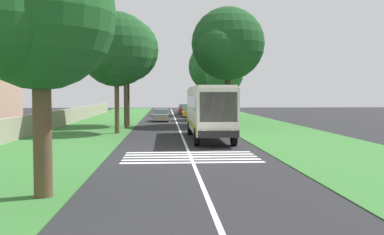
# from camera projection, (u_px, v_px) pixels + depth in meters

# --- Properties ---
(ground) EXTENTS (160.00, 160.00, 0.00)m
(ground) POSITION_uv_depth(u_px,v_px,m) (190.00, 154.00, 23.14)
(ground) COLOR #262628
(grass_verge_left) EXTENTS (120.00, 8.00, 0.04)m
(grass_verge_left) POSITION_uv_depth(u_px,v_px,m) (85.00, 131.00, 37.58)
(grass_verge_left) COLOR #387533
(grass_verge_left) RESTS_ON ground
(grass_verge_right) EXTENTS (120.00, 8.00, 0.04)m
(grass_verge_right) POSITION_uv_depth(u_px,v_px,m) (273.00, 130.00, 38.59)
(grass_verge_right) COLOR #387533
(grass_verge_right) RESTS_ON ground
(centre_line) EXTENTS (110.00, 0.16, 0.01)m
(centre_line) POSITION_uv_depth(u_px,v_px,m) (180.00, 131.00, 38.09)
(centre_line) COLOR silver
(centre_line) RESTS_ON ground
(coach_bus) EXTENTS (11.16, 2.62, 3.73)m
(coach_bus) POSITION_uv_depth(u_px,v_px,m) (209.00, 109.00, 30.78)
(coach_bus) COLOR silver
(coach_bus) RESTS_ON ground
(zebra_crossing) EXTENTS (4.05, 6.80, 0.01)m
(zebra_crossing) POSITION_uv_depth(u_px,v_px,m) (191.00, 157.00, 22.17)
(zebra_crossing) COLOR silver
(zebra_crossing) RESTS_ON ground
(trailing_car_0) EXTENTS (4.30, 1.78, 1.43)m
(trailing_car_0) POSITION_uv_depth(u_px,v_px,m) (161.00, 116.00, 51.46)
(trailing_car_0) COLOR #B7A893
(trailing_car_0) RESTS_ON ground
(trailing_car_1) EXTENTS (4.30, 1.78, 1.43)m
(trailing_car_1) POSITION_uv_depth(u_px,v_px,m) (189.00, 112.00, 60.85)
(trailing_car_1) COLOR gold
(trailing_car_1) RESTS_ON ground
(trailing_car_2) EXTENTS (4.30, 1.78, 1.43)m
(trailing_car_2) POSITION_uv_depth(u_px,v_px,m) (184.00, 110.00, 69.98)
(trailing_car_2) COLOR #B21E1E
(trailing_car_2) RESTS_ON ground
(trailing_car_3) EXTENTS (4.30, 1.78, 1.43)m
(trailing_car_3) POSITION_uv_depth(u_px,v_px,m) (184.00, 108.00, 77.86)
(trailing_car_3) COLOR black
(trailing_car_3) RESTS_ON ground
(roadside_tree_left_0) EXTENTS (6.88, 5.95, 9.69)m
(roadside_tree_left_0) POSITION_uv_depth(u_px,v_px,m) (115.00, 51.00, 34.90)
(roadside_tree_left_0) COLOR brown
(roadside_tree_left_0) RESTS_ON grass_verge_left
(roadside_tree_left_1) EXTENTS (5.35, 4.56, 7.82)m
(roadside_tree_left_1) POSITION_uv_depth(u_px,v_px,m) (36.00, 19.00, 13.12)
(roadside_tree_left_1) COLOR brown
(roadside_tree_left_1) RESTS_ON grass_verge_left
(roadside_tree_left_2) EXTENTS (7.94, 6.29, 10.60)m
(roadside_tree_left_2) POSITION_uv_depth(u_px,v_px,m) (125.00, 52.00, 42.82)
(roadside_tree_left_2) COLOR #3D2D1E
(roadside_tree_left_2) RESTS_ON grass_verge_left
(roadside_tree_right_0) EXTENTS (8.59, 7.30, 11.83)m
(roadside_tree_right_0) POSITION_uv_depth(u_px,v_px,m) (226.00, 46.00, 43.89)
(roadside_tree_right_0) COLOR #3D2D1E
(roadside_tree_right_0) RESTS_ON grass_verge_right
(roadside_tree_right_1) EXTENTS (9.02, 7.58, 11.01)m
(roadside_tree_right_1) POSITION_uv_depth(u_px,v_px,m) (213.00, 68.00, 65.30)
(roadside_tree_right_1) COLOR brown
(roadside_tree_right_1) RESTS_ON grass_verge_right
(roadside_tree_right_2) EXTENTS (6.11, 4.84, 8.03)m
(roadside_tree_right_2) POSITION_uv_depth(u_px,v_px,m) (223.00, 75.00, 54.20)
(roadside_tree_right_2) COLOR brown
(roadside_tree_right_2) RESTS_ON grass_verge_right
(utility_pole) EXTENTS (0.24, 1.40, 7.63)m
(utility_pole) POSITION_uv_depth(u_px,v_px,m) (126.00, 85.00, 40.02)
(utility_pole) COLOR #473828
(utility_pole) RESTS_ON grass_verge_left
(roadside_wall) EXTENTS (70.00, 0.40, 1.57)m
(roadside_wall) POSITION_uv_depth(u_px,v_px,m) (58.00, 119.00, 42.31)
(roadside_wall) COLOR #9E937F
(roadside_wall) RESTS_ON grass_verge_left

